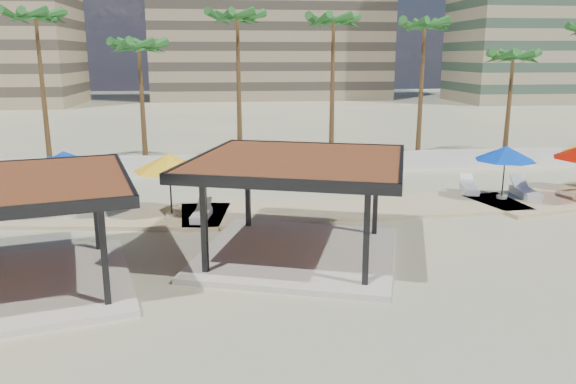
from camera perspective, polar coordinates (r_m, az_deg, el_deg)
name	(u,v)px	position (r m, az deg, el deg)	size (l,w,h in m)	color
ground	(346,267)	(19.47, 5.90, -7.56)	(200.00, 200.00, 0.00)	tan
promenade	(353,205)	(26.99, 6.58, -1.36)	(44.45, 7.97, 0.24)	#C6B284
boundary_wall	(290,163)	(34.54, 0.25, 2.98)	(56.00, 0.30, 1.20)	silver
building_mid	(270,10)	(96.30, -1.86, 18.03)	(38.00, 16.00, 30.40)	#847259
pavilion_central	(298,198)	(19.73, 1.06, -0.61)	(9.00, 9.00, 3.62)	beige
pavilion_west	(11,225)	(18.80, -26.29, -3.04)	(8.38, 8.38, 3.49)	beige
umbrella_a	(64,160)	(25.91, -21.78, 2.99)	(3.91, 3.91, 2.88)	beige
umbrella_b	(169,162)	(24.64, -11.98, 2.97)	(3.28, 3.28, 2.78)	beige
umbrella_d	(506,153)	(29.19, 21.24, 3.67)	(3.06, 3.06, 2.60)	beige
umbrella_f	(49,163)	(28.25, -23.09, 2.71)	(3.26, 3.26, 2.33)	beige
lounger_a	(201,215)	(24.49, -8.78, -2.28)	(0.94, 2.01, 0.73)	white
lounger_b	(525,192)	(30.36, 22.94, -0.03)	(0.96, 2.40, 0.89)	white
lounger_c	(469,188)	(30.45, 17.90, 0.39)	(1.11, 2.14, 0.77)	white
palm_b	(36,22)	(38.06, -24.23, 15.44)	(3.00, 3.00, 10.16)	brown
palm_c	(139,51)	(36.14, -14.90, 13.71)	(3.00, 3.00, 8.43)	brown
palm_d	(237,23)	(36.66, -5.16, 16.69)	(3.00, 3.00, 10.19)	brown
palm_e	(333,27)	(36.82, 4.64, 16.39)	(3.00, 3.00, 9.99)	brown
palm_f	(424,31)	(38.60, 13.69, 15.64)	(3.00, 3.00, 9.78)	brown
palm_g	(513,60)	(40.63, 21.90, 12.32)	(3.00, 3.00, 7.80)	brown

